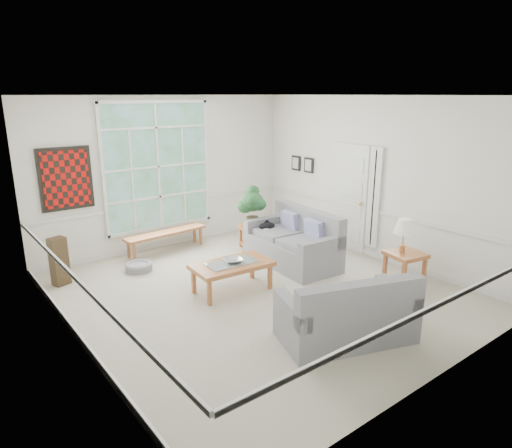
{
  "coord_description": "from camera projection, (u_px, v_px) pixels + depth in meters",
  "views": [
    {
      "loc": [
        -4.1,
        -5.26,
        3.02
      ],
      "look_at": [
        0.1,
        0.2,
        1.05
      ],
      "focal_mm": 32.0,
      "sensor_mm": 36.0,
      "label": 1
    }
  ],
  "objects": [
    {
      "name": "wall_left",
      "position": [
        70.0,
        232.0,
        5.22
      ],
      "size": [
        0.02,
        6.0,
        3.0
      ],
      "primitive_type": "cube",
      "color": "white",
      "rests_on": "ground"
    },
    {
      "name": "wall_right",
      "position": [
        376.0,
        179.0,
        8.44
      ],
      "size": [
        0.02,
        6.0,
        3.0
      ],
      "primitive_type": "cube",
      "color": "white",
      "rests_on": "ground"
    },
    {
      "name": "pewter_bowl",
      "position": [
        233.0,
        260.0,
        7.14
      ],
      "size": [
        0.43,
        0.43,
        0.09
      ],
      "primitive_type": "imported",
      "rotation": [
        0.0,
        0.0,
        -0.25
      ],
      "color": "#98979C",
      "rests_on": "coffee_table"
    },
    {
      "name": "floor",
      "position": [
        259.0,
        292.0,
        7.24
      ],
      "size": [
        5.5,
        6.0,
        0.01
      ],
      "primitive_type": "cube",
      "color": "#B2AC98",
      "rests_on": "ground"
    },
    {
      "name": "window_bench",
      "position": [
        166.0,
        241.0,
        9.05
      ],
      "size": [
        1.72,
        0.46,
        0.4
      ],
      "primitive_type": "cube",
      "rotation": [
        0.0,
        0.0,
        0.08
      ],
      "color": "#AD6435",
      "rests_on": "floor"
    },
    {
      "name": "entry_door",
      "position": [
        348.0,
        197.0,
        9.0
      ],
      "size": [
        0.08,
        0.9,
        2.1
      ],
      "primitive_type": "cube",
      "color": "white",
      "rests_on": "floor"
    },
    {
      "name": "wall_back",
      "position": [
        167.0,
        173.0,
        9.11
      ],
      "size": [
        5.5,
        0.02,
        3.0
      ],
      "primitive_type": "cube",
      "color": "white",
      "rests_on": "ground"
    },
    {
      "name": "side_table",
      "position": [
        404.0,
        269.0,
        7.44
      ],
      "size": [
        0.63,
        0.63,
        0.55
      ],
      "primitive_type": "cube",
      "rotation": [
        0.0,
        0.0,
        -0.19
      ],
      "color": "#AD6435",
      "rests_on": "floor"
    },
    {
      "name": "end_table",
      "position": [
        252.0,
        237.0,
        9.17
      ],
      "size": [
        0.63,
        0.63,
        0.48
      ],
      "primitive_type": "cube",
      "rotation": [
        0.0,
        0.0,
        -0.39
      ],
      "color": "#AD6435",
      "rests_on": "floor"
    },
    {
      "name": "pet_bed",
      "position": [
        139.0,
        266.0,
        8.09
      ],
      "size": [
        0.52,
        0.52,
        0.14
      ],
      "primitive_type": "cylinder",
      "rotation": [
        0.0,
        0.0,
        -0.08
      ],
      "color": "gray",
      "rests_on": "floor"
    },
    {
      "name": "ceiling",
      "position": [
        259.0,
        95.0,
        6.42
      ],
      "size": [
        5.5,
        6.0,
        0.02
      ],
      "primitive_type": "cube",
      "color": "white",
      "rests_on": "ground"
    },
    {
      "name": "houseplant",
      "position": [
        252.0,
        206.0,
        8.92
      ],
      "size": [
        0.68,
        0.68,
        0.82
      ],
      "primitive_type": null,
      "rotation": [
        0.0,
        0.0,
        -0.68
      ],
      "color": "#23552C",
      "rests_on": "end_table"
    },
    {
      "name": "wall_front",
      "position": [
        444.0,
        252.0,
        4.54
      ],
      "size": [
        5.5,
        0.02,
        3.0
      ],
      "primitive_type": "cube",
      "color": "white",
      "rests_on": "ground"
    },
    {
      "name": "wall_art",
      "position": [
        66.0,
        179.0,
        7.9
      ],
      "size": [
        0.9,
        0.06,
        1.1
      ],
      "primitive_type": "cube",
      "color": "maroon",
      "rests_on": "wall_back"
    },
    {
      "name": "wall_frame_near",
      "position": [
        308.0,
        165.0,
        9.74
      ],
      "size": [
        0.04,
        0.26,
        0.32
      ],
      "primitive_type": "cube",
      "color": "black",
      "rests_on": "wall_right"
    },
    {
      "name": "loveseat_right",
      "position": [
        292.0,
        238.0,
        8.3
      ],
      "size": [
        1.08,
        1.9,
        0.99
      ],
      "primitive_type": "cube",
      "rotation": [
        0.0,
        0.0,
        -0.08
      ],
      "color": "gray",
      "rests_on": "floor"
    },
    {
      "name": "door_sidelight",
      "position": [
        374.0,
        198.0,
        8.49
      ],
      "size": [
        0.08,
        0.26,
        1.9
      ],
      "primitive_type": "cube",
      "color": "white",
      "rests_on": "wall_right"
    },
    {
      "name": "window_back",
      "position": [
        158.0,
        166.0,
        8.92
      ],
      "size": [
        2.3,
        0.08,
        2.4
      ],
      "primitive_type": "cube",
      "color": "white",
      "rests_on": "wall_back"
    },
    {
      "name": "loveseat_front",
      "position": [
        346.0,
        306.0,
        5.74
      ],
      "size": [
        1.84,
        1.35,
        0.9
      ],
      "primitive_type": "cube",
      "rotation": [
        0.0,
        0.0,
        -0.33
      ],
      "color": "gray",
      "rests_on": "floor"
    },
    {
      "name": "cat",
      "position": [
        267.0,
        226.0,
        8.74
      ],
      "size": [
        0.4,
        0.35,
        0.16
      ],
      "primitive_type": "ellipsoid",
      "rotation": [
        0.0,
        0.0,
        -0.38
      ],
      "color": "black",
      "rests_on": "loveseat_right"
    },
    {
      "name": "wall_frame_far",
      "position": [
        296.0,
        163.0,
        10.04
      ],
      "size": [
        0.04,
        0.26,
        0.32
      ],
      "primitive_type": "cube",
      "color": "black",
      "rests_on": "wall_right"
    },
    {
      "name": "floor_speaker",
      "position": [
        59.0,
        261.0,
        7.4
      ],
      "size": [
        0.29,
        0.26,
        0.8
      ],
      "primitive_type": "cube",
      "rotation": [
        0.0,
        0.0,
        0.28
      ],
      "color": "#3C2D1A",
      "rests_on": "floor"
    },
    {
      "name": "coffee_table",
      "position": [
        232.0,
        277.0,
        7.21
      ],
      "size": [
        1.3,
        0.77,
        0.47
      ],
      "primitive_type": "cube",
      "rotation": [
        0.0,
        0.0,
        -0.07
      ],
      "color": "#AD6435",
      "rests_on": "floor"
    },
    {
      "name": "table_lamp",
      "position": [
        404.0,
        236.0,
        7.3
      ],
      "size": [
        0.35,
        0.35,
        0.56
      ],
      "primitive_type": null,
      "rotation": [
        0.0,
        0.0,
        -0.08
      ],
      "color": "white",
      "rests_on": "side_table"
    }
  ]
}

